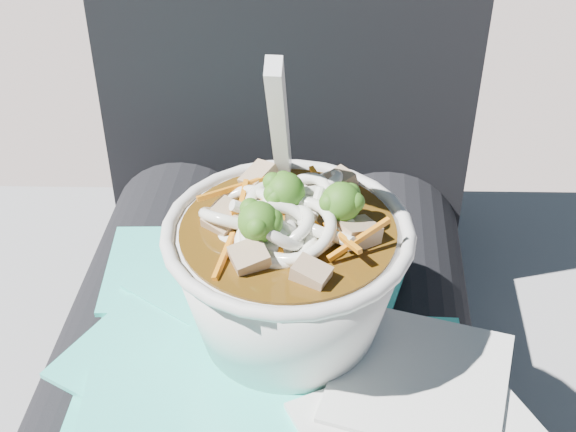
# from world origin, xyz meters

# --- Properties ---
(lap) EXTENTS (0.34, 0.48, 0.14)m
(lap) POSITION_xyz_m (0.00, 0.00, 0.55)
(lap) COLOR black
(lap) RESTS_ON stone_ledge
(person_body) EXTENTS (0.34, 0.94, 1.02)m
(person_body) POSITION_xyz_m (-0.00, 0.09, 0.57)
(person_body) COLOR black
(person_body) RESTS_ON ground
(plastic_bag) EXTENTS (0.31, 0.38, 0.02)m
(plastic_bag) POSITION_xyz_m (0.01, -0.04, 0.63)
(plastic_bag) COLOR #31CDB9
(plastic_bag) RESTS_ON lap
(napkins) EXTENTS (0.19, 0.21, 0.01)m
(napkins) POSITION_xyz_m (0.12, -0.08, 0.64)
(napkins) COLOR silver
(napkins) RESTS_ON plastic_bag
(udon_bowl) EXTENTS (0.18, 0.18, 0.20)m
(udon_bowl) POSITION_xyz_m (0.02, -0.00, 0.69)
(udon_bowl) COLOR silver
(udon_bowl) RESTS_ON plastic_bag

